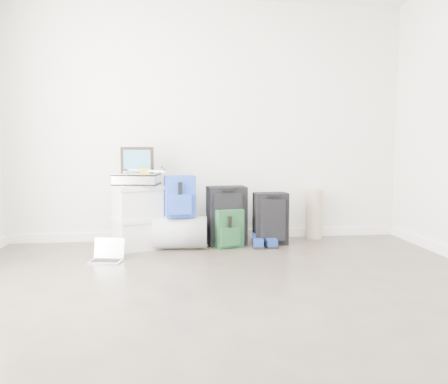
{
  "coord_description": "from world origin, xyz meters",
  "views": [
    {
      "loc": [
        -0.47,
        -2.93,
        1.12
      ],
      "look_at": [
        0.11,
        1.9,
        0.61
      ],
      "focal_mm": 38.0,
      "sensor_mm": 36.0,
      "label": 1
    }
  ],
  "objects": [
    {
      "name": "briefcase",
      "position": [
        -0.79,
        2.08,
        0.73
      ],
      "size": [
        0.5,
        0.4,
        0.13
      ],
      "primitive_type": "cube",
      "rotation": [
        0.0,
        0.0,
        -0.18
      ],
      "color": "#B2B2B7",
      "rests_on": "boxes_stack"
    },
    {
      "name": "ground",
      "position": [
        0.0,
        0.0,
        0.0
      ],
      "size": [
        5.0,
        5.0,
        0.0
      ],
      "primitive_type": "plane",
      "color": "#372F28",
      "rests_on": "ground"
    },
    {
      "name": "boxes_stack",
      "position": [
        -0.79,
        2.08,
        0.34
      ],
      "size": [
        0.58,
        0.53,
        0.67
      ],
      "rotation": [
        0.0,
        0.0,
        0.4
      ],
      "color": "silver",
      "rests_on": "ground"
    },
    {
      "name": "laptop",
      "position": [
        -1.04,
        1.57,
        0.05
      ],
      "size": [
        0.33,
        0.27,
        0.21
      ],
      "rotation": [
        0.0,
        0.0,
        -0.21
      ],
      "color": "silver",
      "rests_on": "ground"
    },
    {
      "name": "drone",
      "position": [
        -0.71,
        2.06,
        0.82
      ],
      "size": [
        0.44,
        0.44,
        0.05
      ],
      "rotation": [
        0.0,
        0.0,
        0.07
      ],
      "color": "gold",
      "rests_on": "briefcase"
    },
    {
      "name": "blue_backpack",
      "position": [
        -0.34,
        1.98,
        0.55
      ],
      "size": [
        0.33,
        0.26,
        0.43
      ],
      "rotation": [
        0.0,
        0.0,
        0.15
      ],
      "color": "#1C26B6",
      "rests_on": "duffel_bag"
    },
    {
      "name": "shoes",
      "position": [
        0.55,
        1.99,
        0.05
      ],
      "size": [
        0.27,
        0.3,
        0.1
      ],
      "rotation": [
        0.0,
        0.0,
        -0.09
      ],
      "color": "black",
      "rests_on": "ground"
    },
    {
      "name": "room_envelope",
      "position": [
        0.0,
        0.02,
        1.72
      ],
      "size": [
        4.52,
        5.02,
        2.71
      ],
      "color": "silver",
      "rests_on": "ground"
    },
    {
      "name": "rolled_rug",
      "position": [
        1.23,
        2.38,
        0.28
      ],
      "size": [
        0.19,
        0.19,
        0.57
      ],
      "primitive_type": "cylinder",
      "color": "tan",
      "rests_on": "ground"
    },
    {
      "name": "carry_on",
      "position": [
        0.65,
        2.1,
        0.29
      ],
      "size": [
        0.37,
        0.25,
        0.57
      ],
      "rotation": [
        0.0,
        0.0,
        0.03
      ],
      "color": "black",
      "rests_on": "ground"
    },
    {
      "name": "large_suitcase",
      "position": [
        0.17,
        2.15,
        0.32
      ],
      "size": [
        0.44,
        0.31,
        0.64
      ],
      "rotation": [
        0.0,
        0.0,
        0.13
      ],
      "color": "black",
      "rests_on": "ground"
    },
    {
      "name": "painting",
      "position": [
        -0.79,
        2.18,
        0.93
      ],
      "size": [
        0.35,
        0.12,
        0.27
      ],
      "rotation": [
        0.0,
        0.0,
        -0.28
      ],
      "color": "black",
      "rests_on": "briefcase"
    },
    {
      "name": "green_backpack",
      "position": [
        0.17,
        2.0,
        0.2
      ],
      "size": [
        0.33,
        0.28,
        0.41
      ],
      "rotation": [
        0.0,
        0.0,
        0.28
      ],
      "color": "#143821",
      "rests_on": "ground"
    },
    {
      "name": "duffel_bag",
      "position": [
        -0.34,
        2.02,
        0.17
      ],
      "size": [
        0.58,
        0.39,
        0.34
      ],
      "primitive_type": "cylinder",
      "rotation": [
        0.0,
        1.57,
        -0.08
      ],
      "color": "gray",
      "rests_on": "ground"
    }
  ]
}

